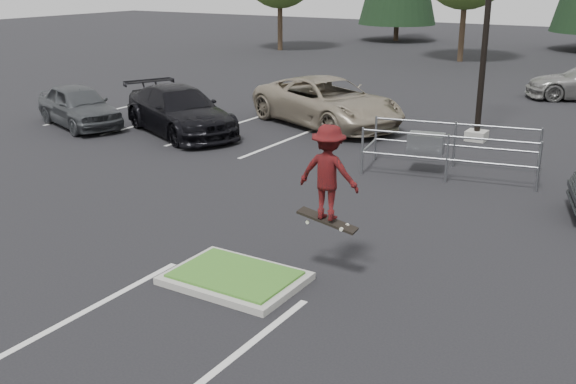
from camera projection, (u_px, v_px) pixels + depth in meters
The scene contains 8 objects.
ground at pixel (235, 282), 11.32m from camera, with size 120.00×120.00×0.00m, color black.
grass_median at pixel (235, 277), 11.30m from camera, with size 2.20×1.60×0.16m.
stall_lines at pixel (332, 179), 16.87m from camera, with size 22.62×17.60×0.01m.
cart_corral at pixel (432, 144), 17.22m from camera, with size 4.52×2.36×1.22m.
skateboarder at pixel (328, 173), 10.96m from camera, with size 1.08×0.68×1.76m.
car_l_tan at pixel (327, 102), 22.62m from camera, with size 2.65×5.75×1.60m, color gray.
car_l_black at pixel (178, 110), 21.53m from camera, with size 2.08×5.11×1.48m, color black.
car_l_grey at pixel (78, 106), 22.49m from camera, with size 1.64×4.07×1.39m, color #424548.
Camera 1 is at (6.14, -8.30, 4.97)m, focal length 42.00 mm.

